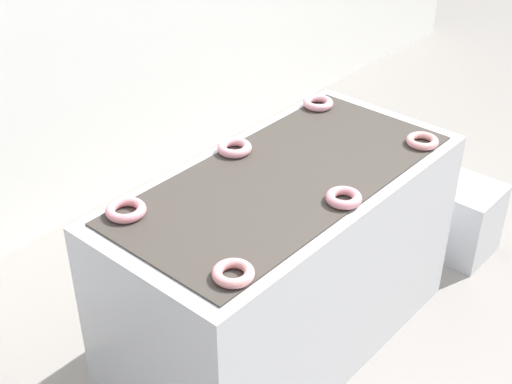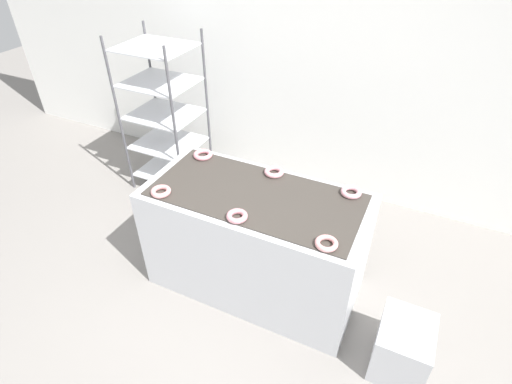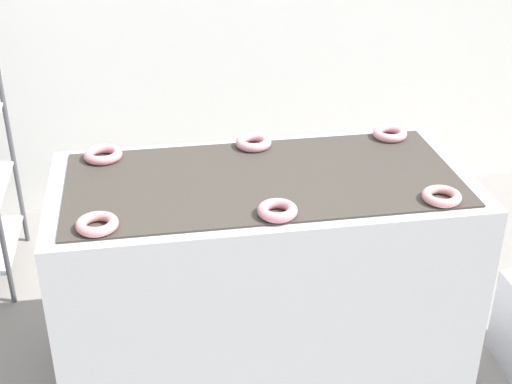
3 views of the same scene
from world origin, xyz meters
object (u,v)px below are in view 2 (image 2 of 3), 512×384
donut_far_center (274,172)px  donut_far_left (203,155)px  baking_rack_cart (165,114)px  donut_near_left (161,191)px  donut_near_center (237,216)px  donut_near_right (326,243)px  fryer_machine (256,242)px  donut_far_right (351,192)px  glaze_bin (402,347)px

donut_far_center → donut_far_left: bearing=-178.4°
donut_far_left → baking_rack_cart: bearing=142.9°
donut_far_left → donut_near_left: bearing=-90.8°
donut_near_center → donut_near_right: donut_near_center is taller
fryer_machine → baking_rack_cart: 1.68m
donut_near_left → donut_far_left: bearing=89.2°
donut_far_right → donut_far_left: bearing=-179.3°
donut_far_center → donut_far_right: donut_far_center is taller
donut_near_right → donut_far_right: size_ratio=0.97×
donut_near_right → baking_rack_cart: bearing=149.7°
donut_near_right → donut_far_center: 0.78m
baking_rack_cart → fryer_machine: bearing=-32.3°
baking_rack_cart → donut_far_right: (1.96, -0.60, 0.10)m
donut_near_left → donut_far_left: (0.01, 0.52, 0.00)m
glaze_bin → donut_near_center: size_ratio=2.91×
donut_near_left → donut_near_center: bearing=-0.9°
baking_rack_cart → donut_near_left: 1.40m
donut_near_right → donut_near_left: bearing=179.9°
glaze_bin → donut_far_left: (-1.70, 0.50, 0.69)m
fryer_machine → glaze_bin: fryer_machine is taller
donut_far_right → donut_near_center: bearing=-136.4°
donut_far_right → donut_near_left: bearing=-155.0°
donut_far_center → donut_far_right: (0.56, -0.00, -0.00)m
glaze_bin → donut_far_center: (-1.11, 0.52, 0.69)m
donut_far_center → donut_far_right: size_ratio=1.02×
glaze_bin → donut_near_left: size_ratio=2.86×
donut_far_left → donut_near_center: bearing=-43.1°
baking_rack_cart → donut_far_right: size_ratio=11.13×
baking_rack_cart → donut_far_center: size_ratio=10.94×
fryer_machine → donut_near_center: 0.53m
baking_rack_cart → donut_far_center: baking_rack_cart is taller
donut_near_center → donut_far_center: size_ratio=0.95×
donut_near_left → donut_far_left: same height
donut_near_left → donut_near_center: (0.58, -0.01, 0.00)m
donut_far_center → donut_near_right: bearing=-44.2°
donut_near_center → donut_near_right: 0.57m
glaze_bin → donut_near_right: 0.88m
baking_rack_cart → donut_near_left: size_ratio=11.34×
donut_far_right → glaze_bin: bearing=-43.0°
glaze_bin → donut_far_center: size_ratio=2.76×
baking_rack_cart → donut_near_center: size_ratio=11.55×
fryer_machine → baking_rack_cart: baking_rack_cart is taller
donut_near_right → donut_far_right: donut_far_right is taller
donut_near_left → fryer_machine: bearing=24.4°
glaze_bin → donut_far_center: 1.41m
baking_rack_cart → donut_near_center: baking_rack_cart is taller
donut_far_center → donut_far_right: 0.56m
baking_rack_cart → donut_near_left: (0.81, -1.14, 0.10)m
donut_near_left → donut_far_right: same height
donut_near_left → donut_far_left: 0.52m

